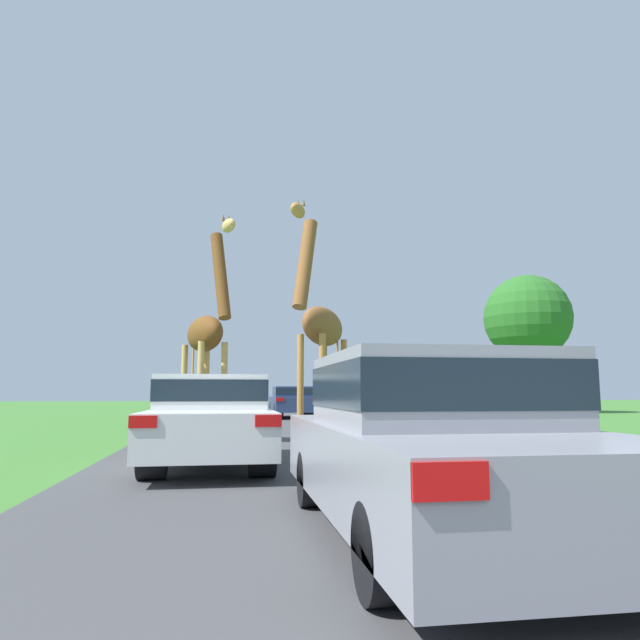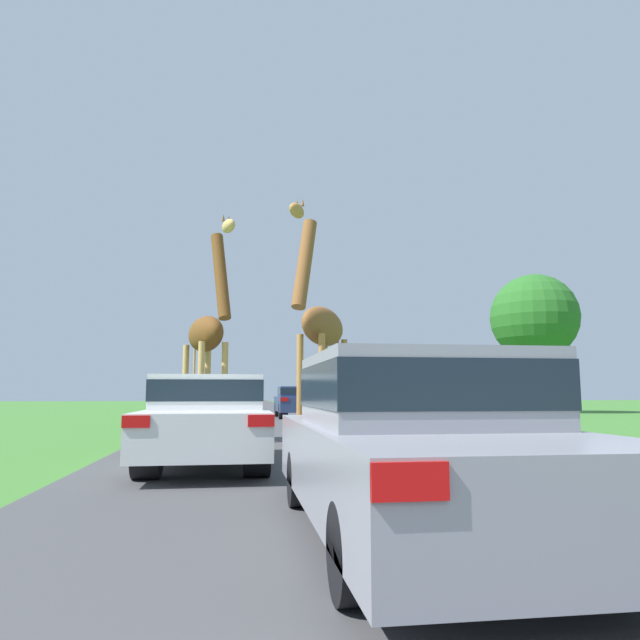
# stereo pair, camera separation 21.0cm
# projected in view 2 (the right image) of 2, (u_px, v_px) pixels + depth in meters

# --- Properties ---
(road) EXTENTS (6.66, 120.00, 0.00)m
(road) POSITION_uv_depth(u_px,v_px,m) (255.00, 415.00, 29.03)
(road) COLOR #424244
(road) RESTS_ON ground
(giraffe_near_road) EXTENTS (1.81, 2.77, 5.28)m
(giraffe_near_road) POSITION_uv_depth(u_px,v_px,m) (321.00, 326.00, 12.97)
(giraffe_near_road) COLOR #B77F3D
(giraffe_near_road) RESTS_ON ground
(giraffe_companion) EXTENTS (1.37, 2.59, 5.24)m
(giraffe_companion) POSITION_uv_depth(u_px,v_px,m) (208.00, 334.00, 13.75)
(giraffe_companion) COLOR tan
(giraffe_companion) RESTS_ON ground
(car_lead_maroon) EXTENTS (1.86, 4.64, 1.50)m
(car_lead_maroon) POSITION_uv_depth(u_px,v_px,m) (416.00, 440.00, 4.76)
(car_lead_maroon) COLOR gray
(car_lead_maroon) RESTS_ON ground
(car_queue_right) EXTENTS (1.92, 4.35, 1.44)m
(car_queue_right) POSITION_uv_depth(u_px,v_px,m) (297.00, 401.00, 26.64)
(car_queue_right) COLOR navy
(car_queue_right) RESTS_ON ground
(car_queue_left) EXTENTS (1.76, 4.65, 1.37)m
(car_queue_left) POSITION_uv_depth(u_px,v_px,m) (201.00, 405.00, 20.25)
(car_queue_left) COLOR black
(car_queue_left) RESTS_ON ground
(car_far_ahead) EXTENTS (1.87, 4.54, 1.45)m
(car_far_ahead) POSITION_uv_depth(u_px,v_px,m) (208.00, 417.00, 9.31)
(car_far_ahead) COLOR silver
(car_far_ahead) RESTS_ON ground
(car_verge_right) EXTENTS (1.98, 4.12, 1.39)m
(car_verge_right) POSITION_uv_depth(u_px,v_px,m) (215.00, 400.00, 30.52)
(car_verge_right) COLOR maroon
(car_verge_right) RESTS_ON ground
(tree_left_edge) EXTENTS (5.06, 5.06, 8.08)m
(tree_left_edge) POSITION_uv_depth(u_px,v_px,m) (534.00, 318.00, 33.46)
(tree_left_edge) COLOR #4C3828
(tree_left_edge) RESTS_ON ground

